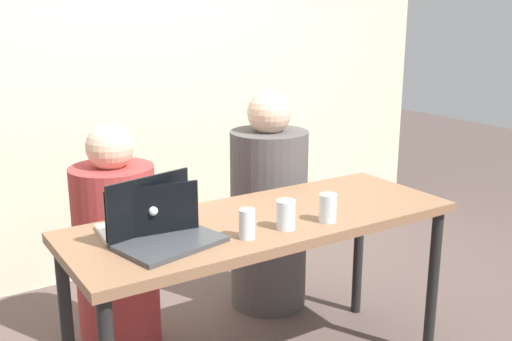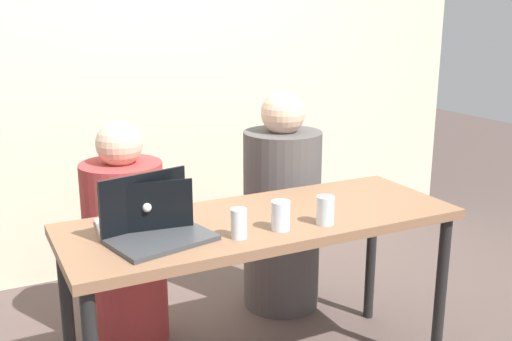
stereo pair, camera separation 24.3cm
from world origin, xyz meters
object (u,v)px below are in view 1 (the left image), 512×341
Objects in this scene: laptop_back_left at (148,222)px; water_glass_left at (247,226)px; water_glass_center at (286,217)px; laptop_front_left at (163,229)px; person_on_right at (269,212)px; water_glass_right at (328,210)px; person_on_left at (117,252)px.

laptop_back_left is 3.30× the size of water_glass_left.
water_glass_center is (0.46, -0.24, 0.00)m from laptop_back_left.
person_on_right is at bearing 22.94° from laptop_front_left.
water_glass_center reaches higher than water_glass_left.
water_glass_right is 0.36m from water_glass_left.
water_glass_right is (0.65, -0.26, 0.00)m from laptop_back_left.
water_glass_right is 1.00× the size of water_glass_center.
water_glass_right is at bearing -25.54° from laptop_front_left.
laptop_back_left is at bearing 22.29° from person_on_right.
person_on_left is at bearing 107.37° from water_glass_left.
water_glass_left is (-0.36, 0.02, -0.00)m from water_glass_right.
water_glass_center is (-0.19, 0.02, 0.00)m from water_glass_right.
person_on_left is at bearing -8.07° from person_on_right.
person_on_right is 1.13m from laptop_front_left.
person_on_right is 3.20× the size of laptop_back_left.
water_glass_left is at bearing 177.27° from water_glass_right.
laptop_front_left is (-0.88, -0.64, 0.28)m from person_on_right.
person_on_right is at bearing -143.31° from laptop_back_left.
water_glass_right is 1.01× the size of water_glass_left.
person_on_right is 0.92m from water_glass_center.
water_glass_left is at bearing 145.76° from laptop_back_left.
laptop_front_left is 0.30m from water_glass_left.
laptop_front_left is 0.12m from laptop_back_left.
water_glass_right reaches higher than water_glass_left.
person_on_left is 0.72m from laptop_front_left.
person_on_left is 9.61× the size of water_glass_center.
person_on_right is at bearing -174.04° from person_on_left.
person_on_right reaches higher than laptop_back_left.
water_glass_left is (-0.61, -0.77, 0.28)m from person_on_right.
laptop_front_left is 3.55× the size of water_glass_center.
person_on_left is 9.65× the size of water_glass_right.
person_on_right is 1.07m from laptop_back_left.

